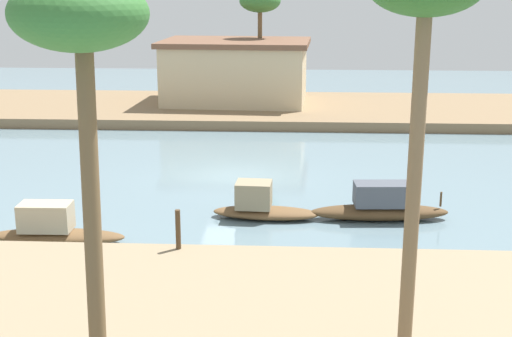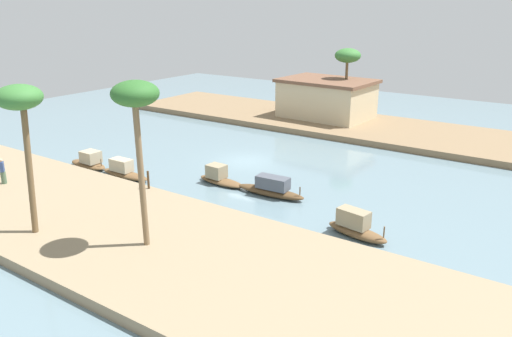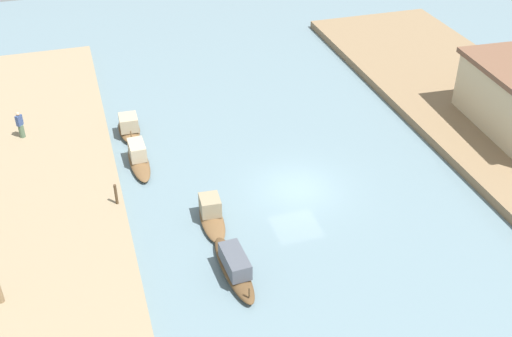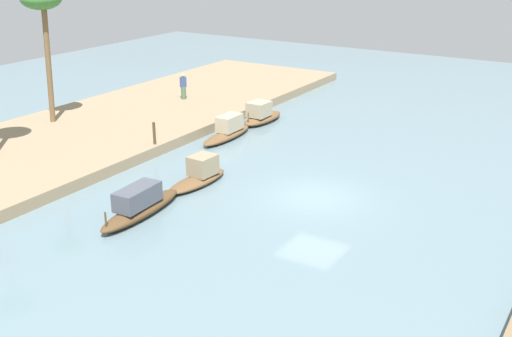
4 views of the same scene
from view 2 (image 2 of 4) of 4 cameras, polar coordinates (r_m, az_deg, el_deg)
river_water at (r=37.39m, az=-1.02°, el=0.80°), size 69.99×69.99×0.00m
riverbank_left at (r=27.94m, az=-17.82°, el=-5.74°), size 42.31×10.06×0.53m
riverbank_right at (r=48.85m, az=8.48°, el=5.11°), size 42.31×10.06×0.53m
sampan_near_left_bank at (r=37.65m, az=-18.25°, el=0.72°), size 3.42×1.31×1.28m
sampan_with_red_awning at (r=30.65m, az=1.72°, el=-2.25°), size 4.59×1.28×1.24m
sampan_midstream at (r=25.94m, az=11.14°, el=-6.42°), size 3.47×1.52×1.38m
sampan_with_tall_canopy at (r=35.03m, az=-14.65°, el=-0.26°), size 4.10×1.11×1.24m
sampan_open_hull at (r=32.77m, az=-4.12°, el=-1.00°), size 3.57×1.28×1.23m
person_on_near_bank at (r=34.74m, az=-26.59°, el=-0.39°), size 0.44×0.44×1.60m
mooring_post at (r=30.96m, az=-12.02°, el=-1.25°), size 0.14×0.14×1.11m
palm_tree_left_near at (r=25.42m, az=-25.02°, el=6.57°), size 2.11×2.11×7.18m
palm_tree_left_far at (r=22.12m, az=-13.38°, el=7.30°), size 2.05×2.05×7.58m
palm_tree_right_tall at (r=49.85m, az=10.27°, el=12.23°), size 2.46×2.46×6.51m
riverside_building at (r=49.75m, az=7.93°, el=7.85°), size 8.87×6.49×3.65m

